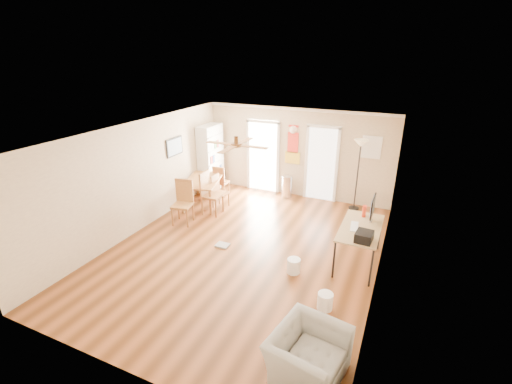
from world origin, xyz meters
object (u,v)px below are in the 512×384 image
at_px(trash_can, 287,187).
at_px(wastebasket_a, 294,266).
at_px(dining_chair_right_b, 212,193).
at_px(dining_chair_far, 221,180).
at_px(torchiere_lamp, 357,175).
at_px(computer_desk, 359,245).
at_px(dining_chair_near, 182,203).
at_px(wastebasket_b, 325,301).
at_px(armchair, 308,355).
at_px(dining_chair_right_a, 221,192).
at_px(dining_table, 204,192).
at_px(printer, 364,236).
at_px(bookshelf, 211,158).

distance_m(trash_can, wastebasket_a, 3.87).
height_order(dining_chair_right_b, dining_chair_far, dining_chair_right_b).
bearing_deg(dining_chair_far, torchiere_lamp, -173.51).
bearing_deg(computer_desk, dining_chair_near, 179.71).
bearing_deg(dining_chair_near, wastebasket_b, -34.87).
height_order(trash_can, armchair, armchair).
bearing_deg(dining_chair_right_a, computer_desk, -105.36).
distance_m(dining_table, torchiere_lamp, 4.24).
distance_m(dining_chair_right_b, printer, 4.29).
bearing_deg(dining_table, printer, -21.39).
relative_size(dining_table, computer_desk, 0.97).
relative_size(dining_chair_far, trash_can, 1.41).
height_order(bookshelf, trash_can, bookshelf).
distance_m(bookshelf, dining_chair_near, 2.43).
bearing_deg(torchiere_lamp, dining_chair_right_a, -157.60).
bearing_deg(bookshelf, armchair, -57.08).
bearing_deg(dining_chair_far, printer, 147.17).
bearing_deg(trash_can, wastebasket_a, -68.55).
relative_size(trash_can, computer_desk, 0.43).
bearing_deg(printer, wastebasket_a, -159.96).
height_order(dining_chair_right_a, wastebasket_a, dining_chair_right_a).
bearing_deg(dining_chair_right_b, dining_chair_far, 16.53).
xyz_separation_m(dining_table, computer_desk, (4.47, -1.27, 0.04)).
distance_m(torchiere_lamp, computer_desk, 2.79).
height_order(torchiere_lamp, armchair, torchiere_lamp).
relative_size(printer, armchair, 0.34).
xyz_separation_m(bookshelf, computer_desk, (4.85, -2.35, -0.61)).
height_order(bookshelf, wastebasket_a, bookshelf).
bearing_deg(armchair, trash_can, 32.25).
relative_size(dining_chair_right_b, wastebasket_b, 3.77).
relative_size(trash_can, printer, 1.89).
xyz_separation_m(torchiere_lamp, wastebasket_b, (0.25, -4.34, -0.82)).
bearing_deg(trash_can, dining_chair_far, -160.58).
xyz_separation_m(dining_chair_right_a, trash_can, (1.43, 1.44, -0.13)).
relative_size(dining_table, wastebasket_a, 4.90).
bearing_deg(armchair, torchiere_lamp, 13.73).
distance_m(dining_chair_right_a, wastebasket_a, 3.58).
height_order(dining_chair_right_a, armchair, dining_chair_right_a).
distance_m(dining_chair_near, computer_desk, 4.31).
bearing_deg(torchiere_lamp, computer_desk, -79.17).
height_order(bookshelf, dining_chair_far, bookshelf).
xyz_separation_m(dining_chair_near, computer_desk, (4.30, -0.02, -0.14)).
relative_size(bookshelf, dining_chair_near, 1.84).
relative_size(bookshelf, trash_can, 3.10).
height_order(dining_chair_right_a, dining_chair_near, dining_chair_near).
distance_m(dining_table, trash_can, 2.45).
bearing_deg(dining_chair_far, computer_desk, 151.85).
height_order(dining_chair_right_b, printer, dining_chair_right_b).
distance_m(dining_table, wastebasket_a, 4.02).
bearing_deg(bookshelf, dining_chair_right_b, -66.49).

